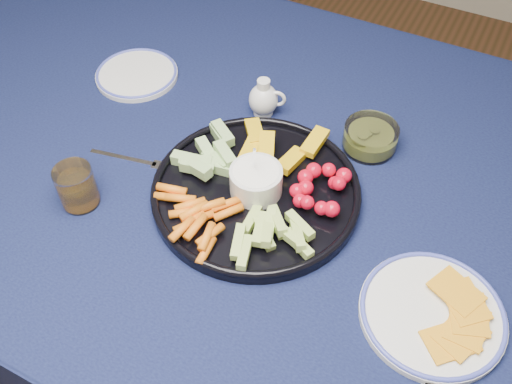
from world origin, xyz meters
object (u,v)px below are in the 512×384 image
at_px(crudite_platter, 255,188).
at_px(side_plate_extra, 137,74).
at_px(dining_table, 245,184).
at_px(cheese_plate, 433,313).
at_px(creamer_pitcher, 264,99).
at_px(pickle_bowl, 370,138).
at_px(juice_tumbler, 77,189).

xyz_separation_m(crudite_platter, side_plate_extra, (-0.38, 0.19, -0.01)).
xyz_separation_m(dining_table, side_plate_extra, (-0.32, 0.10, 0.10)).
bearing_deg(crudite_platter, cheese_plate, -14.72).
bearing_deg(dining_table, creamer_pitcher, 99.39).
xyz_separation_m(crudite_platter, pickle_bowl, (0.14, 0.21, 0.00)).
bearing_deg(creamer_pitcher, cheese_plate, -34.54).
relative_size(pickle_bowl, side_plate_extra, 0.58).
xyz_separation_m(cheese_plate, side_plate_extra, (-0.73, 0.28, -0.00)).
bearing_deg(cheese_plate, dining_table, 156.83).
bearing_deg(crudite_platter, creamer_pitcher, 112.54).
bearing_deg(dining_table, juice_tumbler, -130.26).
height_order(crudite_platter, cheese_plate, crudite_platter).
height_order(dining_table, side_plate_extra, side_plate_extra).
bearing_deg(juice_tumbler, cheese_plate, 5.61).
relative_size(creamer_pitcher, juice_tumbler, 1.04).
bearing_deg(crudite_platter, juice_tumbler, -150.39).
height_order(pickle_bowl, juice_tumbler, juice_tumbler).
bearing_deg(pickle_bowl, creamer_pitcher, -178.70).
distance_m(dining_table, side_plate_extra, 0.35).
relative_size(pickle_bowl, juice_tumbler, 1.31).
bearing_deg(side_plate_extra, creamer_pitcher, 3.99).
distance_m(cheese_plate, juice_tumbler, 0.62).
bearing_deg(creamer_pitcher, juice_tumbler, -116.76).
bearing_deg(dining_table, cheese_plate, -23.17).
relative_size(dining_table, crudite_platter, 4.50).
relative_size(cheese_plate, side_plate_extra, 1.24).
xyz_separation_m(dining_table, crudite_platter, (0.07, -0.09, 0.11)).
distance_m(dining_table, pickle_bowl, 0.26).
bearing_deg(cheese_plate, pickle_bowl, 124.59).
distance_m(creamer_pitcher, pickle_bowl, 0.22).
bearing_deg(juice_tumbler, creamer_pitcher, 63.24).
height_order(pickle_bowl, side_plate_extra, pickle_bowl).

